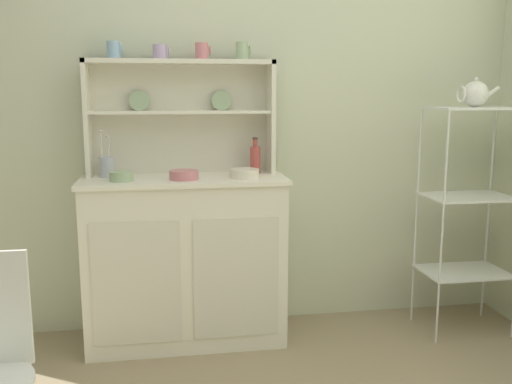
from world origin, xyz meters
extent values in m
cube|color=beige|center=(0.00, 1.62, 1.25)|extent=(3.84, 0.05, 2.50)
cube|color=silver|center=(-0.35, 1.37, 0.46)|extent=(1.06, 0.42, 0.92)
cube|color=beige|center=(-0.60, 1.16, 0.41)|extent=(0.44, 0.01, 0.64)
cube|color=beige|center=(-0.09, 1.16, 0.41)|extent=(0.44, 0.01, 0.64)
cube|color=white|center=(-0.35, 1.37, 0.91)|extent=(1.09, 0.45, 0.02)
cube|color=silver|center=(-0.35, 1.57, 1.23)|extent=(1.01, 0.02, 0.62)
cube|color=silver|center=(-0.84, 1.49, 1.23)|extent=(0.02, 0.18, 0.62)
cube|color=silver|center=(0.15, 1.49, 1.23)|extent=(0.02, 0.18, 0.62)
cube|color=silver|center=(-0.35, 1.49, 1.26)|extent=(0.97, 0.16, 0.02)
cube|color=silver|center=(-0.35, 1.49, 1.52)|extent=(1.01, 0.18, 0.02)
cylinder|color=#9EB78E|center=(-0.57, 1.53, 1.32)|extent=(0.11, 0.03, 0.11)
cylinder|color=#9EB78E|center=(-0.12, 1.53, 1.32)|extent=(0.11, 0.03, 0.11)
cylinder|color=silver|center=(1.01, 1.10, 0.64)|extent=(0.01, 0.01, 1.28)
cylinder|color=silver|center=(1.01, 1.41, 0.64)|extent=(0.01, 0.01, 1.28)
cylinder|color=silver|center=(1.47, 1.41, 0.64)|extent=(0.01, 0.01, 1.28)
cube|color=silver|center=(1.24, 1.25, 1.28)|extent=(0.48, 0.33, 0.01)
cube|color=silver|center=(1.24, 1.25, 0.78)|extent=(0.48, 0.33, 0.01)
cube|color=silver|center=(1.24, 1.25, 0.35)|extent=(0.48, 0.33, 0.01)
cylinder|color=#8EB2D1|center=(-0.69, 1.49, 1.58)|extent=(0.07, 0.07, 0.09)
torus|color=#8EB2D1|center=(-0.65, 1.49, 1.59)|extent=(0.01, 0.05, 0.05)
cylinder|color=#B79ECC|center=(-0.45, 1.49, 1.57)|extent=(0.07, 0.07, 0.08)
torus|color=#B79ECC|center=(-0.41, 1.49, 1.58)|extent=(0.01, 0.04, 0.04)
cylinder|color=#D17A84|center=(-0.23, 1.49, 1.58)|extent=(0.07, 0.07, 0.09)
torus|color=#D17A84|center=(-0.19, 1.49, 1.58)|extent=(0.01, 0.05, 0.05)
cylinder|color=#9EB78E|center=(-0.01, 1.49, 1.58)|extent=(0.07, 0.07, 0.09)
torus|color=#9EB78E|center=(0.03, 1.49, 1.59)|extent=(0.01, 0.05, 0.05)
cylinder|color=#9EB78E|center=(-0.66, 1.29, 0.94)|extent=(0.12, 0.12, 0.05)
cylinder|color=#D17A84|center=(-0.35, 1.29, 0.94)|extent=(0.15, 0.15, 0.05)
cylinder|color=silver|center=(-0.03, 1.29, 0.94)|extent=(0.16, 0.16, 0.05)
cylinder|color=#B74C47|center=(0.05, 1.45, 0.99)|extent=(0.06, 0.06, 0.15)
cylinder|color=#B74C47|center=(0.05, 1.45, 1.09)|extent=(0.03, 0.03, 0.04)
cylinder|color=#4C382D|center=(0.05, 1.45, 1.11)|extent=(0.03, 0.03, 0.01)
cylinder|color=#B2B7C6|center=(-0.75, 1.45, 0.97)|extent=(0.08, 0.08, 0.11)
cylinder|color=silver|center=(-0.77, 1.44, 1.06)|extent=(0.01, 0.03, 0.20)
ellipsoid|color=silver|center=(-0.77, 1.44, 1.16)|extent=(0.02, 0.01, 0.01)
cylinder|color=silver|center=(-0.74, 1.47, 1.04)|extent=(0.03, 0.01, 0.16)
ellipsoid|color=silver|center=(-0.74, 1.47, 1.13)|extent=(0.02, 0.01, 0.01)
sphere|color=white|center=(1.24, 1.25, 1.35)|extent=(0.14, 0.14, 0.14)
sphere|color=silver|center=(1.24, 1.25, 1.43)|extent=(0.02, 0.02, 0.02)
cylinder|color=white|center=(1.34, 1.25, 1.36)|extent=(0.09, 0.02, 0.07)
torus|color=white|center=(1.15, 1.25, 1.35)|extent=(0.01, 0.09, 0.09)
camera|label=1|loc=(-0.45, -1.62, 1.37)|focal=39.62mm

